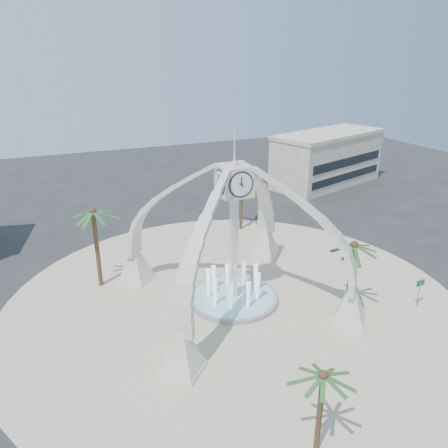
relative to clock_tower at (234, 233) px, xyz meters
name	(u,v)px	position (x,y,z in m)	size (l,w,h in m)	color
ground	(233,300)	(0.00, 0.00, -6.49)	(140.00, 140.00, 0.00)	#282828
plaza	(233,300)	(0.00, 0.00, -6.46)	(40.00, 40.00, 0.06)	beige
clock_tower	(234,233)	(0.00, 0.00, 0.00)	(17.94, 17.94, 16.30)	silver
fountain	(233,297)	(0.00, 0.00, -6.20)	(8.00, 8.00, 3.62)	#97979A
building_ne	(327,158)	(30.00, 28.00, -2.18)	(21.87, 14.17, 8.60)	beige
palm_east	(354,246)	(8.28, -5.34, -0.48)	(4.99, 4.99, 6.90)	brown
palm_west	(93,213)	(-10.40, 7.41, 0.86)	(4.76, 4.76, 8.29)	brown
palm_north	(241,179)	(7.90, 14.99, 0.01)	(5.31, 5.31, 7.38)	brown
palm_south	(323,376)	(-2.32, -16.15, -1.48)	(3.64, 3.64, 5.73)	brown
street_sign	(420,287)	(14.15, -7.34, -4.50)	(1.03, 0.09, 2.79)	slate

